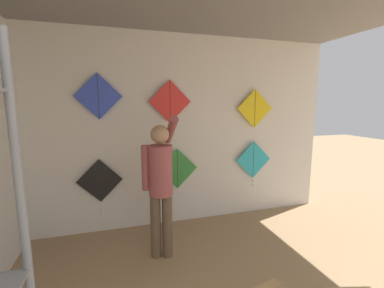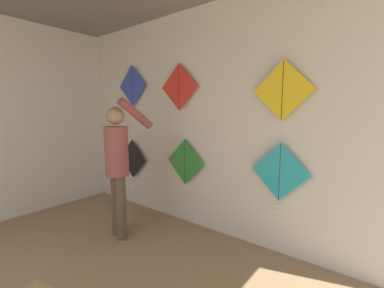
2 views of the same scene
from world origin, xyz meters
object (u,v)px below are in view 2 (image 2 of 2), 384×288
(kite_1, at_px, (185,162))
(kite_0, at_px, (133,161))
(kite_3, at_px, (132,86))
(kite_4, at_px, (179,87))
(shopkeeper, at_px, (118,160))
(kite_2, at_px, (280,174))
(kite_5, at_px, (283,90))

(kite_1, bearing_deg, kite_0, -179.96)
(kite_3, height_order, kite_4, kite_3)
(shopkeeper, height_order, kite_3, kite_3)
(shopkeeper, height_order, kite_1, shopkeeper)
(kite_2, bearing_deg, kite_0, -179.99)
(kite_2, bearing_deg, shopkeeper, -154.74)
(kite_1, xyz_separation_m, kite_2, (1.27, -0.00, 0.03))
(kite_0, relative_size, kite_4, 1.34)
(kite_1, xyz_separation_m, kite_5, (1.26, 0.00, 0.88))
(shopkeeper, relative_size, kite_0, 2.06)
(kite_3, height_order, kite_5, kite_3)
(kite_0, xyz_separation_m, kite_3, (0.04, 0.00, 1.18))
(kite_0, bearing_deg, kite_1, 0.04)
(kite_0, height_order, kite_4, kite_4)
(shopkeeper, bearing_deg, kite_4, 83.56)
(kite_1, bearing_deg, kite_4, 180.00)
(kite_0, distance_m, kite_3, 1.18)
(kite_4, bearing_deg, kite_2, -0.02)
(kite_0, distance_m, kite_1, 1.10)
(kite_4, xyz_separation_m, kite_5, (1.36, 0.00, -0.11))
(kite_3, relative_size, kite_5, 1.00)
(shopkeeper, height_order, kite_2, shopkeeper)
(kite_1, xyz_separation_m, kite_4, (-0.10, 0.00, 0.99))
(kite_0, relative_size, kite_2, 1.09)
(kite_0, distance_m, kite_5, 2.57)
(shopkeeper, relative_size, kite_4, 2.76)
(kite_2, relative_size, kite_3, 1.23)
(kite_2, bearing_deg, kite_5, 176.36)
(kite_4, bearing_deg, kite_5, 0.00)
(kite_1, distance_m, kite_2, 1.27)
(shopkeeper, distance_m, kite_2, 1.83)
(shopkeeper, xyz_separation_m, kite_3, (-0.67, 0.78, 0.96))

